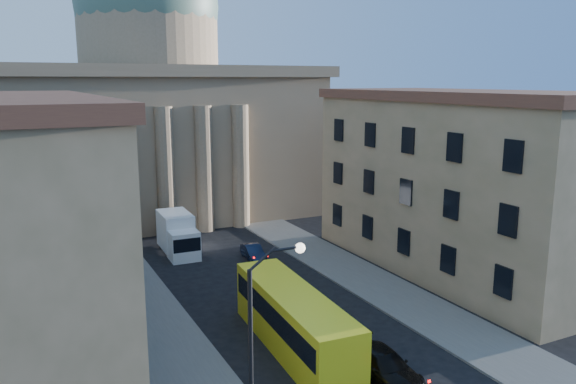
# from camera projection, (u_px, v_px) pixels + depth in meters

# --- Properties ---
(sidewalk_left) EXTENTS (5.00, 60.00, 0.15)m
(sidewalk_left) POSITION_uv_depth(u_px,v_px,m) (169.00, 351.00, 32.48)
(sidewalk_left) COLOR #5B5853
(sidewalk_left) RESTS_ON ground
(sidewalk_right) EXTENTS (5.00, 60.00, 0.15)m
(sidewalk_right) POSITION_uv_depth(u_px,v_px,m) (404.00, 301.00, 39.93)
(sidewalk_right) COLOR #5B5853
(sidewalk_right) RESTS_ON ground
(church) EXTENTS (68.02, 28.76, 36.60)m
(church) POSITION_uv_depth(u_px,v_px,m) (153.00, 111.00, 66.75)
(church) COLOR #7E674D
(church) RESTS_ON ground
(building_right) EXTENTS (11.60, 26.60, 14.70)m
(building_right) POSITION_uv_depth(u_px,v_px,m) (461.00, 181.00, 45.72)
(building_right) COLOR tan
(building_right) RESTS_ON ground
(street_lamp) EXTENTS (2.62, 0.44, 8.83)m
(street_lamp) POSITION_uv_depth(u_px,v_px,m) (262.00, 330.00, 23.35)
(street_lamp) COLOR black
(street_lamp) RESTS_ON ground
(car_left_mid) EXTENTS (2.85, 5.51, 1.48)m
(car_left_mid) POSITION_uv_depth(u_px,v_px,m) (327.00, 351.00, 31.11)
(car_left_mid) COLOR silver
(car_left_mid) RESTS_ON ground
(car_right_mid) EXTENTS (2.25, 5.43, 1.57)m
(car_right_mid) POSITION_uv_depth(u_px,v_px,m) (384.00, 365.00, 29.45)
(car_right_mid) COLOR black
(car_right_mid) RESTS_ON ground
(car_right_far) EXTENTS (2.04, 4.23, 1.39)m
(car_right_far) POSITION_uv_depth(u_px,v_px,m) (330.00, 318.00, 35.57)
(car_right_far) COLOR #494A4E
(car_right_far) RESTS_ON ground
(car_right_distant) EXTENTS (1.84, 4.09, 1.30)m
(car_right_distant) POSITION_uv_depth(u_px,v_px,m) (253.00, 252.00, 49.21)
(car_right_distant) COLOR black
(car_right_distant) RESTS_ON ground
(city_bus) EXTENTS (3.62, 12.61, 3.51)m
(city_bus) POSITION_uv_depth(u_px,v_px,m) (294.00, 319.00, 32.57)
(city_bus) COLOR yellow
(city_bus) RESTS_ON ground
(box_truck) EXTENTS (2.77, 6.59, 3.57)m
(box_truck) POSITION_uv_depth(u_px,v_px,m) (178.00, 235.00, 50.87)
(box_truck) COLOR white
(box_truck) RESTS_ON ground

